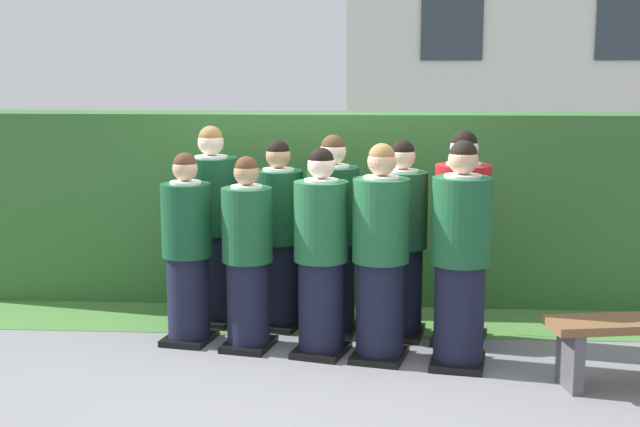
# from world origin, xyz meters

# --- Properties ---
(ground_plane) EXTENTS (60.00, 60.00, 0.00)m
(ground_plane) POSITION_xyz_m (0.00, 0.00, 0.00)
(ground_plane) COLOR slate
(student_front_row_0) EXTENTS (0.43, 0.50, 1.54)m
(student_front_row_0) POSITION_xyz_m (-1.06, 0.21, 0.73)
(student_front_row_0) COLOR black
(student_front_row_0) RESTS_ON ground
(student_front_row_1) EXTENTS (0.43, 0.50, 1.52)m
(student_front_row_1) POSITION_xyz_m (-0.55, 0.08, 0.72)
(student_front_row_1) COLOR black
(student_front_row_1) RESTS_ON ground
(student_front_row_2) EXTENTS (0.48, 0.55, 1.60)m
(student_front_row_2) POSITION_xyz_m (0.03, -0.02, 0.76)
(student_front_row_2) COLOR black
(student_front_row_2) RESTS_ON ground
(student_front_row_3) EXTENTS (0.48, 0.54, 1.65)m
(student_front_row_3) POSITION_xyz_m (0.48, -0.10, 0.78)
(student_front_row_3) COLOR black
(student_front_row_3) RESTS_ON ground
(student_front_row_4) EXTENTS (0.46, 0.54, 1.68)m
(student_front_row_4) POSITION_xyz_m (1.06, -0.22, 0.80)
(student_front_row_4) COLOR black
(student_front_row_4) RESTS_ON ground
(student_rear_row_0) EXTENTS (0.51, 0.58, 1.71)m
(student_rear_row_0) POSITION_xyz_m (-0.96, 0.76, 0.82)
(student_rear_row_0) COLOR black
(student_rear_row_0) RESTS_ON ground
(student_rear_row_1) EXTENTS (0.48, 0.54, 1.60)m
(student_rear_row_1) POSITION_xyz_m (-0.37, 0.66, 0.76)
(student_rear_row_1) COLOR black
(student_rear_row_1) RESTS_ON ground
(student_rear_row_2) EXTENTS (0.44, 0.52, 1.66)m
(student_rear_row_2) POSITION_xyz_m (0.09, 0.54, 0.79)
(student_rear_row_2) COLOR black
(student_rear_row_2) RESTS_ON ground
(student_rear_row_3) EXTENTS (0.45, 0.55, 1.62)m
(student_rear_row_3) POSITION_xyz_m (0.65, 0.47, 0.77)
(student_rear_row_3) COLOR black
(student_rear_row_3) RESTS_ON ground
(student_in_red_blazer) EXTENTS (0.50, 0.57, 1.71)m
(student_in_red_blazer) POSITION_xyz_m (1.13, 0.36, 0.82)
(student_in_red_blazer) COLOR black
(student_in_red_blazer) RESTS_ON ground
(hedge) EXTENTS (7.00, 0.70, 1.77)m
(hedge) POSITION_xyz_m (0.00, 1.66, 0.89)
(hedge) COLOR #33662D
(hedge) RESTS_ON ground
(school_building_main) EXTENTS (5.93, 3.50, 6.25)m
(school_building_main) POSITION_xyz_m (2.79, 8.19, 3.20)
(school_building_main) COLOR silver
(school_building_main) RESTS_ON ground
(lawn_strip) EXTENTS (7.00, 0.90, 0.01)m
(lawn_strip) POSITION_xyz_m (0.00, 0.86, 0.00)
(lawn_strip) COLOR #477A38
(lawn_strip) RESTS_ON ground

